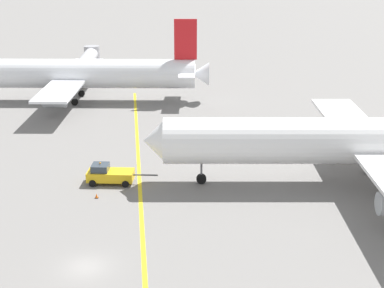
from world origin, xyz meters
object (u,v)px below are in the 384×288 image
(airliner_at_gate_left, at_px, (60,74))
(airliner_being_pushed, at_px, (357,141))
(traffic_cone_wingtip_port, at_px, (97,196))
(jet_bridge, at_px, (89,58))
(pushback_tug, at_px, (109,174))

(airliner_at_gate_left, distance_m, airliner_being_pushed, 63.42)
(airliner_being_pushed, xyz_separation_m, traffic_cone_wingtip_port, (-32.67, -5.76, -5.54))
(jet_bridge, bearing_deg, pushback_tug, -76.32)
(pushback_tug, bearing_deg, airliner_being_pushed, 1.55)
(airliner_at_gate_left, distance_m, pushback_tug, 45.08)
(airliner_at_gate_left, height_order, airliner_being_pushed, airliner_being_pushed)
(pushback_tug, bearing_deg, airliner_at_gate_left, 111.76)
(jet_bridge, bearing_deg, airliner_being_pushed, -53.69)
(jet_bridge, bearing_deg, airliner_at_gate_left, -91.23)
(pushback_tug, xyz_separation_m, traffic_cone_wingtip_port, (-0.77, -4.90, -0.94))
(airliner_being_pushed, relative_size, pushback_tug, 5.90)
(airliner_being_pushed, distance_m, pushback_tug, 32.25)
(airliner_being_pushed, relative_size, traffic_cone_wingtip_port, 90.28)
(airliner_at_gate_left, bearing_deg, pushback_tug, -68.24)
(pushback_tug, relative_size, traffic_cone_wingtip_port, 15.31)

